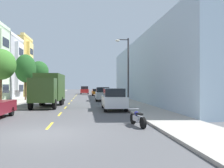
{
  "coord_description": "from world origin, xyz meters",
  "views": [
    {
      "loc": [
        1.92,
        -10.75,
        2.23
      ],
      "look_at": [
        5.59,
        20.11,
        2.37
      ],
      "focal_mm": 36.38,
      "sensor_mm": 36.0,
      "label": 1
    }
  ],
  "objects_px": {
    "street_tree_third": "(25,68)",
    "parked_suv_silver": "(103,94)",
    "street_lamp": "(127,67)",
    "moving_red_sedan": "(85,90)",
    "delivery_box_truck": "(49,88)",
    "parked_suv_champagne": "(53,92)",
    "street_tree_second": "(1,64)",
    "parked_motorcycle": "(138,119)",
    "street_tree_farthest": "(39,71)",
    "parked_sedan_orange": "(96,92)",
    "parked_suv_white": "(114,99)"
  },
  "relations": [
    {
      "from": "street_tree_second",
      "to": "street_lamp",
      "type": "xyz_separation_m",
      "value": [
        12.35,
        -1.95,
        -0.27
      ]
    },
    {
      "from": "parked_suv_silver",
      "to": "street_lamp",
      "type": "bearing_deg",
      "value": -81.39
    },
    {
      "from": "parked_motorcycle",
      "to": "parked_sedan_orange",
      "type": "bearing_deg",
      "value": 90.71
    },
    {
      "from": "street_tree_third",
      "to": "parked_motorcycle",
      "type": "distance_m",
      "value": 24.15
    },
    {
      "from": "parked_suv_white",
      "to": "street_tree_second",
      "type": "bearing_deg",
      "value": 162.5
    },
    {
      "from": "street_tree_third",
      "to": "parked_suv_silver",
      "type": "bearing_deg",
      "value": -5.39
    },
    {
      "from": "parked_suv_champagne",
      "to": "parked_suv_white",
      "type": "height_order",
      "value": "same"
    },
    {
      "from": "street_tree_farthest",
      "to": "parked_suv_silver",
      "type": "xyz_separation_m",
      "value": [
        10.78,
        -10.4,
        -3.72
      ]
    },
    {
      "from": "street_tree_second",
      "to": "delivery_box_truck",
      "type": "relative_size",
      "value": 0.76
    },
    {
      "from": "street_lamp",
      "to": "parked_suv_champagne",
      "type": "relative_size",
      "value": 1.38
    },
    {
      "from": "delivery_box_truck",
      "to": "parked_sedan_orange",
      "type": "distance_m",
      "value": 24.99
    },
    {
      "from": "street_tree_farthest",
      "to": "street_lamp",
      "type": "distance_m",
      "value": 24.12
    },
    {
      "from": "moving_red_sedan",
      "to": "parked_suv_silver",
      "type": "bearing_deg",
      "value": -83.95
    },
    {
      "from": "parked_suv_champagne",
      "to": "moving_red_sedan",
      "type": "xyz_separation_m",
      "value": [
        6.06,
        11.85,
        0.0
      ]
    },
    {
      "from": "moving_red_sedan",
      "to": "parked_motorcycle",
      "type": "distance_m",
      "value": 44.47
    },
    {
      "from": "street_tree_second",
      "to": "moving_red_sedan",
      "type": "xyz_separation_m",
      "value": [
        8.2,
        32.73,
        -3.29
      ]
    },
    {
      "from": "parked_suv_champagne",
      "to": "parked_motorcycle",
      "type": "height_order",
      "value": "parked_suv_champagne"
    },
    {
      "from": "street_lamp",
      "to": "delivery_box_truck",
      "type": "xyz_separation_m",
      "value": [
        -7.74,
        2.4,
        -2.09
      ]
    },
    {
      "from": "delivery_box_truck",
      "to": "moving_red_sedan",
      "type": "bearing_deg",
      "value": 83.65
    },
    {
      "from": "moving_red_sedan",
      "to": "street_tree_second",
      "type": "bearing_deg",
      "value": -104.06
    },
    {
      "from": "parked_sedan_orange",
      "to": "moving_red_sedan",
      "type": "relative_size",
      "value": 0.94
    },
    {
      "from": "street_tree_second",
      "to": "parked_suv_champagne",
      "type": "relative_size",
      "value": 1.18
    },
    {
      "from": "street_tree_second",
      "to": "street_lamp",
      "type": "height_order",
      "value": "street_lamp"
    },
    {
      "from": "street_tree_farthest",
      "to": "parked_motorcycle",
      "type": "xyz_separation_m",
      "value": [
        11.15,
        -30.4,
        -4.3
      ]
    },
    {
      "from": "street_tree_farthest",
      "to": "parked_suv_silver",
      "type": "relative_size",
      "value": 1.33
    },
    {
      "from": "street_tree_third",
      "to": "street_lamp",
      "type": "xyz_separation_m",
      "value": [
        12.35,
        -11.33,
        -0.55
      ]
    },
    {
      "from": "street_lamp",
      "to": "parked_sedan_orange",
      "type": "bearing_deg",
      "value": 93.54
    },
    {
      "from": "street_tree_farthest",
      "to": "moving_red_sedan",
      "type": "bearing_deg",
      "value": 59.58
    },
    {
      "from": "street_lamp",
      "to": "moving_red_sedan",
      "type": "distance_m",
      "value": 35.06
    },
    {
      "from": "street_lamp",
      "to": "parked_motorcycle",
      "type": "height_order",
      "value": "street_lamp"
    },
    {
      "from": "delivery_box_truck",
      "to": "moving_red_sedan",
      "type": "xyz_separation_m",
      "value": [
        3.59,
        32.28,
        -0.93
      ]
    },
    {
      "from": "parked_suv_champagne",
      "to": "parked_motorcycle",
      "type": "relative_size",
      "value": 2.35
    },
    {
      "from": "moving_red_sedan",
      "to": "parked_suv_champagne",
      "type": "bearing_deg",
      "value": -117.08
    },
    {
      "from": "street_tree_third",
      "to": "street_tree_farthest",
      "type": "distance_m",
      "value": 9.39
    },
    {
      "from": "street_lamp",
      "to": "parked_suv_silver",
      "type": "distance_m",
      "value": 10.86
    },
    {
      "from": "parked_suv_white",
      "to": "delivery_box_truck",
      "type": "bearing_deg",
      "value": 148.26
    },
    {
      "from": "street_tree_farthest",
      "to": "street_tree_second",
      "type": "bearing_deg",
      "value": -90.0
    },
    {
      "from": "street_tree_second",
      "to": "parked_suv_silver",
      "type": "relative_size",
      "value": 1.17
    },
    {
      "from": "street_lamp",
      "to": "parked_sedan_orange",
      "type": "xyz_separation_m",
      "value": [
        -1.65,
        26.6,
        -3.26
      ]
    },
    {
      "from": "parked_suv_white",
      "to": "moving_red_sedan",
      "type": "distance_m",
      "value": 36.26
    },
    {
      "from": "street_tree_second",
      "to": "parked_suv_white",
      "type": "distance_m",
      "value": 11.87
    },
    {
      "from": "parked_sedan_orange",
      "to": "parked_motorcycle",
      "type": "relative_size",
      "value": 2.21
    },
    {
      "from": "parked_suv_champagne",
      "to": "moving_red_sedan",
      "type": "relative_size",
      "value": 1.0
    },
    {
      "from": "parked_suv_white",
      "to": "parked_motorcycle",
      "type": "xyz_separation_m",
      "value": [
        0.27,
        -8.2,
        -0.58
      ]
    },
    {
      "from": "parked_motorcycle",
      "to": "street_tree_second",
      "type": "bearing_deg",
      "value": 133.79
    },
    {
      "from": "street_tree_third",
      "to": "parked_suv_champagne",
      "type": "xyz_separation_m",
      "value": [
        2.14,
        11.5,
        -3.57
      ]
    },
    {
      "from": "delivery_box_truck",
      "to": "parked_motorcycle",
      "type": "distance_m",
      "value": 13.82
    },
    {
      "from": "parked_sedan_orange",
      "to": "parked_suv_white",
      "type": "bearing_deg",
      "value": -89.63
    },
    {
      "from": "street_tree_third",
      "to": "parked_suv_white",
      "type": "distance_m",
      "value": 17.18
    },
    {
      "from": "street_lamp",
      "to": "moving_red_sedan",
      "type": "height_order",
      "value": "street_lamp"
    }
  ]
}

